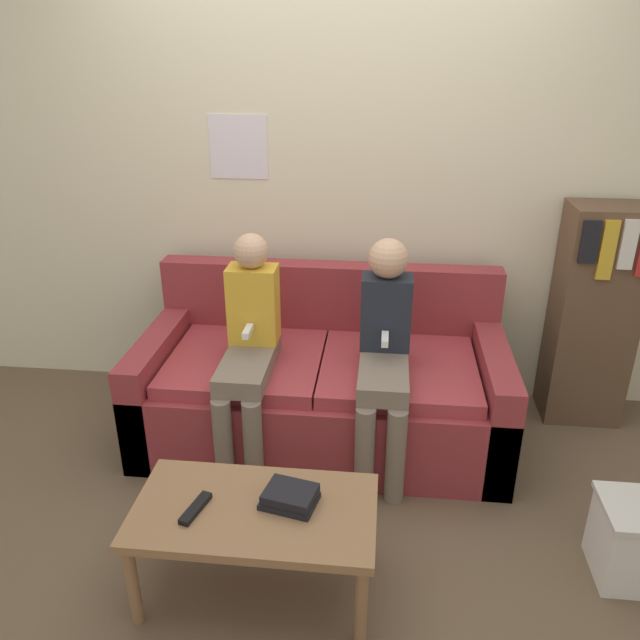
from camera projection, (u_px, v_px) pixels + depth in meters
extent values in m
plane|color=brown|center=(310.00, 501.00, 2.89)|extent=(10.00, 10.00, 0.00)
cube|color=beige|center=(334.00, 173.00, 3.38)|extent=(8.00, 0.06, 2.60)
cube|color=silver|center=(238.00, 147.00, 3.34)|extent=(0.32, 0.00, 0.34)
cube|color=maroon|center=(322.00, 402.00, 3.29)|extent=(1.86, 0.91, 0.41)
cube|color=maroon|center=(329.00, 301.00, 3.47)|extent=(1.86, 0.14, 0.43)
cube|color=maroon|center=(163.00, 380.00, 3.34)|extent=(0.14, 0.91, 0.57)
cube|color=maroon|center=(490.00, 399.00, 3.17)|extent=(0.14, 0.91, 0.57)
cube|color=#A1343A|center=(246.00, 362.00, 3.20)|extent=(0.77, 0.75, 0.07)
cube|color=#A1343A|center=(399.00, 369.00, 3.12)|extent=(0.77, 0.75, 0.07)
cube|color=#8E6642|center=(254.00, 511.00, 2.29)|extent=(0.89, 0.49, 0.04)
cylinder|color=#8E6642|center=(133.00, 585.00, 2.22)|extent=(0.04, 0.04, 0.35)
cylinder|color=#8E6642|center=(361.00, 605.00, 2.14)|extent=(0.04, 0.04, 0.35)
cylinder|color=#8E6642|center=(170.00, 507.00, 2.59)|extent=(0.04, 0.04, 0.35)
cylinder|color=#8E6642|center=(366.00, 522.00, 2.51)|extent=(0.04, 0.04, 0.35)
cylinder|color=#756656|center=(224.00, 445.00, 2.88)|extent=(0.09, 0.09, 0.48)
cylinder|color=#756656|center=(253.00, 447.00, 2.87)|extent=(0.09, 0.09, 0.48)
cube|color=#756656|center=(249.00, 363.00, 3.02)|extent=(0.23, 0.55, 0.09)
cube|color=gold|center=(253.00, 304.00, 3.07)|extent=(0.24, 0.16, 0.39)
sphere|color=tan|center=(251.00, 251.00, 2.96)|extent=(0.17, 0.17, 0.17)
cube|color=white|center=(248.00, 331.00, 2.97)|extent=(0.03, 0.12, 0.03)
cylinder|color=#756656|center=(364.00, 455.00, 2.82)|extent=(0.09, 0.09, 0.48)
cylinder|color=#756656|center=(396.00, 457.00, 2.80)|extent=(0.09, 0.09, 0.48)
cube|color=#756656|center=(384.00, 370.00, 2.95)|extent=(0.23, 0.55, 0.09)
cube|color=#1E232D|center=(386.00, 312.00, 3.01)|extent=(0.24, 0.16, 0.36)
sphere|color=tan|center=(389.00, 258.00, 2.90)|extent=(0.19, 0.19, 0.19)
cube|color=white|center=(385.00, 339.00, 2.90)|extent=(0.03, 0.12, 0.03)
cube|color=black|center=(196.00, 508.00, 2.26)|extent=(0.08, 0.17, 0.02)
cube|color=black|center=(289.00, 501.00, 2.30)|extent=(0.22, 0.19, 0.02)
cube|color=black|center=(290.00, 494.00, 2.29)|extent=(0.21, 0.18, 0.04)
cube|color=brown|center=(592.00, 316.00, 3.34)|extent=(0.40, 0.30, 1.21)
cube|color=black|center=(590.00, 242.00, 3.02)|extent=(0.08, 0.02, 0.21)
cube|color=gold|center=(608.00, 250.00, 3.03)|extent=(0.07, 0.02, 0.30)
cube|color=silver|center=(628.00, 245.00, 3.01)|extent=(0.07, 0.02, 0.25)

